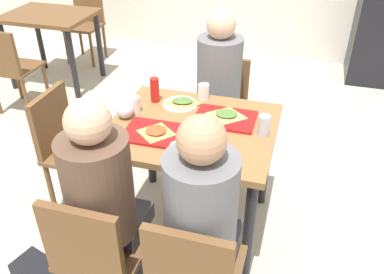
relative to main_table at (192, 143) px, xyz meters
name	(u,v)px	position (x,y,z in m)	size (l,w,h in m)	color
ground_plane	(192,223)	(0.00, 0.00, -0.67)	(10.00, 10.00, 0.02)	#B2AD9E
main_table	(192,143)	(0.00, 0.00, 0.00)	(0.96, 0.82, 0.78)	olive
chair_near_left	(97,252)	(-0.24, -0.80, -0.16)	(0.40, 0.40, 0.85)	brown
chair_far_side	(221,105)	(0.00, 0.80, -0.16)	(0.40, 0.40, 0.85)	brown
chair_left_end	(68,142)	(-0.86, 0.00, -0.16)	(0.40, 0.40, 0.85)	brown
person_in_red	(104,194)	(-0.24, -0.66, 0.09)	(0.32, 0.42, 1.26)	#383842
person_in_brown_jacket	(203,214)	(0.24, -0.66, 0.09)	(0.32, 0.42, 1.26)	#383842
person_far_side	(218,84)	(0.00, 0.66, 0.09)	(0.32, 0.42, 1.26)	#383842
tray_red_near	(156,133)	(-0.17, -0.14, 0.13)	(0.36, 0.26, 0.02)	#B21414
tray_red_far	(225,118)	(0.17, 0.12, 0.13)	(0.36, 0.26, 0.02)	#B21414
paper_plate_center	(180,104)	(-0.14, 0.23, 0.12)	(0.22, 0.22, 0.01)	white
paper_plate_near_edge	(206,151)	(0.14, -0.23, 0.12)	(0.22, 0.22, 0.01)	white
pizza_slice_a	(156,131)	(-0.17, -0.15, 0.14)	(0.18, 0.18, 0.02)	tan
pizza_slice_b	(226,114)	(0.17, 0.15, 0.14)	(0.19, 0.17, 0.02)	#DBAD60
pizza_slice_c	(182,102)	(-0.13, 0.24, 0.13)	(0.21, 0.17, 0.02)	#C68C47
pizza_slice_d	(204,149)	(0.14, -0.23, 0.13)	(0.23, 0.16, 0.02)	#C68C47
plastic_cup_a	(204,92)	(-0.02, 0.35, 0.17)	(0.07, 0.07, 0.10)	white
plastic_cup_b	(177,153)	(0.02, -0.35, 0.17)	(0.07, 0.07, 0.10)	white
plastic_cup_c	(134,105)	(-0.38, 0.06, 0.17)	(0.07, 0.07, 0.10)	white
soda_can	(264,125)	(0.41, 0.02, 0.18)	(0.07, 0.07, 0.12)	#B7BCC6
condiment_bottle	(155,90)	(-0.31, 0.23, 0.20)	(0.06, 0.06, 0.16)	red
foil_bundle	(125,110)	(-0.41, -0.02, 0.17)	(0.10, 0.10, 0.10)	silver
background_table	(50,26)	(-2.08, 1.74, -0.02)	(0.90, 0.70, 0.78)	brown
background_chair_near	(9,65)	(-2.08, 1.00, -0.16)	(0.40, 0.40, 0.85)	brown
background_chair_far	(86,20)	(-2.08, 2.47, -0.16)	(0.40, 0.40, 0.85)	brown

